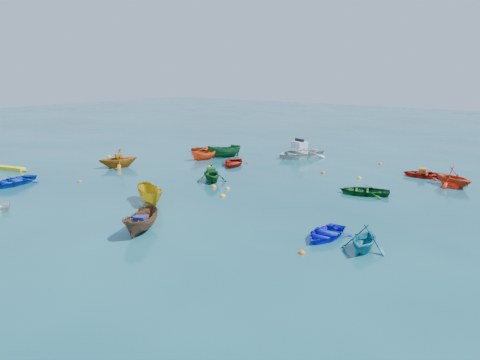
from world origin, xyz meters
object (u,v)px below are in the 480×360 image
Objects in this scene: dinghy_blue_sw at (14,185)px; motorboat_white at (299,157)px; dinghy_blue_se at (325,238)px; kayak_yellow at (10,170)px.

motorboat_white reaches higher than dinghy_blue_sw.
dinghy_blue_se is 0.59× the size of motorboat_white.
dinghy_blue_se is 0.78× the size of kayak_yellow.
dinghy_blue_sw reaches higher than dinghy_blue_se.
dinghy_blue_sw is at bearing -128.70° from kayak_yellow.
dinghy_blue_sw is 0.93× the size of kayak_yellow.
motorboat_white is (-11.63, 17.55, 0.00)m from dinghy_blue_se.
motorboat_white is at bearing 123.06° from dinghy_blue_se.
dinghy_blue_se is at bearing -7.94° from dinghy_blue_sw.
dinghy_blue_sw reaches higher than kayak_yellow.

